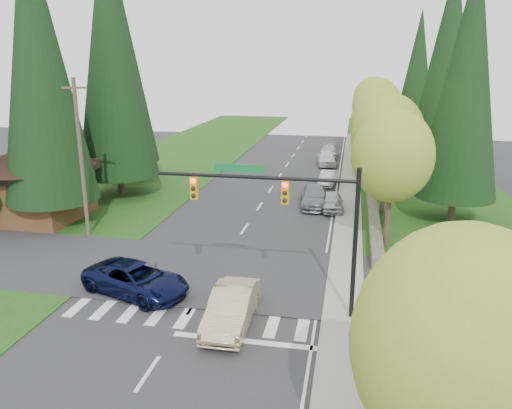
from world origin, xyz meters
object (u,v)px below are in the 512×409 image
(parked_car_a, at_px, (332,201))
(parked_car_b, at_px, (315,196))
(parked_car_d, at_px, (326,158))
(parked_car_e, at_px, (329,151))
(sedan_champagne, at_px, (232,308))
(suv_navy, at_px, (136,279))
(parked_car_c, at_px, (328,178))

(parked_car_a, bearing_deg, parked_car_b, 143.75)
(parked_car_d, height_order, parked_car_e, parked_car_d)
(parked_car_e, bearing_deg, parked_car_d, -91.99)
(parked_car_a, height_order, parked_car_d, parked_car_d)
(sedan_champagne, height_order, parked_car_e, sedan_champagne)
(sedan_champagne, relative_size, parked_car_e, 1.08)
(sedan_champagne, xyz_separation_m, suv_navy, (-5.25, 2.00, -0.04))
(parked_car_a, height_order, parked_car_c, parked_car_a)
(sedan_champagne, height_order, parked_car_c, sedan_champagne)
(suv_navy, xyz_separation_m, parked_car_d, (7.28, 33.08, 0.04))
(parked_car_a, xyz_separation_m, parked_car_e, (-1.40, 21.86, -0.02))
(parked_car_a, xyz_separation_m, parked_car_b, (-1.40, 0.86, 0.09))
(parked_car_d, bearing_deg, parked_car_e, 83.57)
(parked_car_a, relative_size, parked_car_b, 0.76)
(parked_car_d, relative_size, parked_car_e, 1.04)
(parked_car_c, bearing_deg, parked_car_d, 101.90)
(parked_car_d, bearing_deg, parked_car_a, -91.71)
(sedan_champagne, bearing_deg, parked_car_e, 86.26)
(parked_car_b, xyz_separation_m, parked_car_c, (0.66, 7.00, -0.12))
(suv_navy, height_order, parked_car_b, suv_navy)
(parked_car_a, distance_m, parked_car_b, 1.65)
(sedan_champagne, distance_m, parked_car_c, 26.14)
(parked_car_b, height_order, parked_car_d, parked_car_d)
(suv_navy, xyz_separation_m, parked_car_a, (8.68, 16.14, -0.09))
(parked_car_a, relative_size, parked_car_d, 0.85)
(parked_car_b, bearing_deg, parked_car_e, 84.23)
(parked_car_b, distance_m, parked_car_d, 16.08)
(suv_navy, distance_m, parked_car_d, 33.87)
(suv_navy, bearing_deg, parked_car_c, 1.50)
(parked_car_a, height_order, parked_car_b, parked_car_b)
(parked_car_e, bearing_deg, parked_car_b, -91.99)
(parked_car_c, bearing_deg, suv_navy, -100.53)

